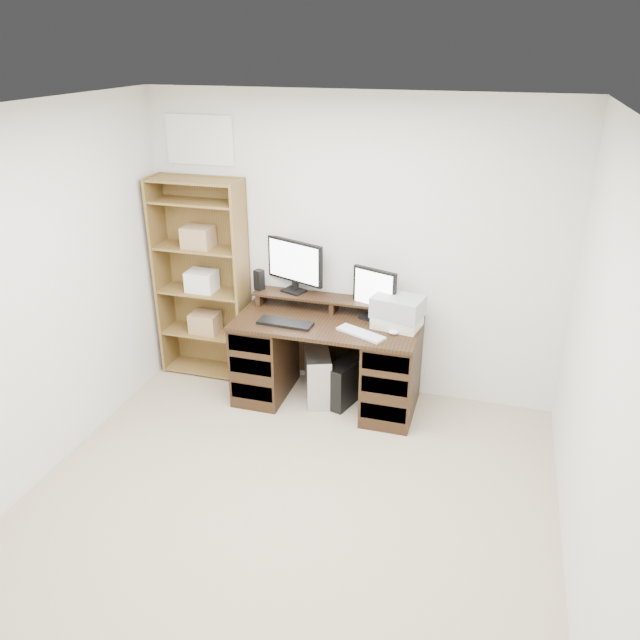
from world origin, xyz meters
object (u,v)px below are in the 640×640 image
at_px(tower_silver, 318,375).
at_px(bookshelf, 203,278).
at_px(monitor_wide, 295,263).
at_px(printer, 397,321).
at_px(tower_black, 345,382).
at_px(monitor_small, 374,292).
at_px(desk, 327,360).

distance_m(tower_silver, bookshelf, 1.33).
bearing_deg(tower_silver, monitor_wide, 116.56).
bearing_deg(bookshelf, monitor_wide, 3.41).
distance_m(monitor_wide, bookshelf, 0.87).
xyz_separation_m(printer, tower_black, (-0.41, -0.04, -0.60)).
relative_size(tower_black, bookshelf, 0.23).
bearing_deg(printer, monitor_small, 162.23).
relative_size(desk, monitor_wide, 2.79).
bearing_deg(monitor_wide, tower_black, -4.93).
bearing_deg(monitor_wide, desk, -14.89).
bearing_deg(bookshelf, tower_black, -8.46).
height_order(monitor_small, printer, monitor_small).
xyz_separation_m(monitor_wide, tower_silver, (0.27, -0.25, -0.90)).
xyz_separation_m(monitor_small, tower_silver, (-0.43, -0.15, -0.76)).
distance_m(desk, monitor_wide, 0.86).
bearing_deg(monitor_small, bookshelf, -162.05).
relative_size(monitor_small, bookshelf, 0.23).
xyz_separation_m(printer, tower_silver, (-0.65, -0.04, -0.57)).
xyz_separation_m(desk, bookshelf, (-1.20, 0.21, 0.53)).
bearing_deg(tower_silver, tower_black, -21.43).
bearing_deg(desk, tower_black, 4.39).
xyz_separation_m(desk, tower_black, (0.15, 0.01, -0.20)).
relative_size(monitor_small, tower_black, 1.02).
height_order(desk, tower_black, desk).
relative_size(desk, tower_black, 3.60).
relative_size(monitor_small, tower_silver, 0.94).
height_order(tower_silver, bookshelf, bookshelf).
height_order(desk, bookshelf, bookshelf).
xyz_separation_m(monitor_small, printer, (0.21, -0.11, -0.19)).
height_order(printer, tower_silver, printer).
bearing_deg(tower_silver, bookshelf, 148.83).
height_order(monitor_wide, printer, monitor_wide).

